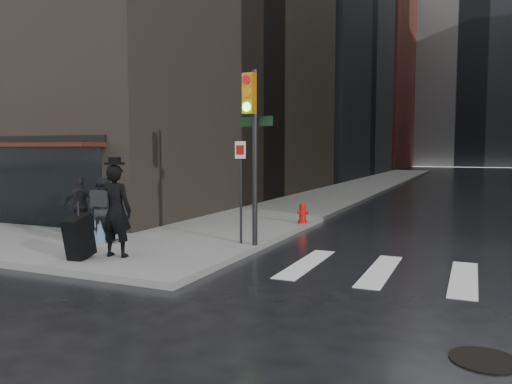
{
  "coord_description": "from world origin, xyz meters",
  "views": [
    {
      "loc": [
        6.82,
        -9.33,
        2.49
      ],
      "look_at": [
        1.12,
        3.67,
        1.3
      ],
      "focal_mm": 35.0,
      "sensor_mm": 36.0,
      "label": 1
    }
  ],
  "objects_px": {
    "man_greycoat": "(81,206)",
    "fire_hydrant": "(303,214)",
    "traffic_light": "(251,133)",
    "man_overcoat": "(108,215)",
    "man_jeans": "(103,210)"
  },
  "relations": [
    {
      "from": "man_greycoat",
      "to": "fire_hydrant",
      "type": "height_order",
      "value": "man_greycoat"
    },
    {
      "from": "man_greycoat",
      "to": "traffic_light",
      "type": "height_order",
      "value": "traffic_light"
    },
    {
      "from": "man_overcoat",
      "to": "fire_hydrant",
      "type": "xyz_separation_m",
      "value": [
        2.27,
        6.58,
        -0.64
      ]
    },
    {
      "from": "man_overcoat",
      "to": "traffic_light",
      "type": "bearing_deg",
      "value": -139.82
    },
    {
      "from": "man_greycoat",
      "to": "traffic_light",
      "type": "distance_m",
      "value": 5.32
    },
    {
      "from": "man_overcoat",
      "to": "fire_hydrant",
      "type": "distance_m",
      "value": 6.99
    },
    {
      "from": "man_overcoat",
      "to": "man_jeans",
      "type": "bearing_deg",
      "value": -52.5
    },
    {
      "from": "man_overcoat",
      "to": "man_jeans",
      "type": "relative_size",
      "value": 1.35
    },
    {
      "from": "man_jeans",
      "to": "traffic_light",
      "type": "relative_size",
      "value": 0.39
    },
    {
      "from": "man_jeans",
      "to": "man_greycoat",
      "type": "relative_size",
      "value": 1.02
    },
    {
      "from": "man_overcoat",
      "to": "traffic_light",
      "type": "relative_size",
      "value": 0.52
    },
    {
      "from": "traffic_light",
      "to": "fire_hydrant",
      "type": "bearing_deg",
      "value": 101.97
    },
    {
      "from": "traffic_light",
      "to": "man_overcoat",
      "type": "bearing_deg",
      "value": -121.81
    },
    {
      "from": "man_jeans",
      "to": "man_greycoat",
      "type": "height_order",
      "value": "man_jeans"
    },
    {
      "from": "man_overcoat",
      "to": "man_greycoat",
      "type": "height_order",
      "value": "man_overcoat"
    }
  ]
}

